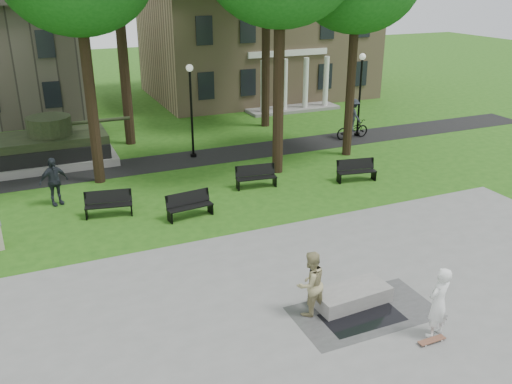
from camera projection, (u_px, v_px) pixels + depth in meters
The scene contains 18 objects.
ground at pixel (293, 268), 17.40m from camera, with size 120.00×120.00×0.00m, color #204E12.
plaza at pixel (387, 362), 13.14m from camera, with size 22.00×16.00×0.02m, color gray.
footpath at pixel (186, 160), 27.62m from camera, with size 44.00×2.60×0.01m, color black.
building_right at pixel (256, 37), 41.63m from camera, with size 17.00×12.00×8.60m.
lamp_mid at pixel (191, 104), 27.02m from camera, with size 0.36×0.36×4.73m.
lamp_right at pixel (360, 88), 30.72m from camera, with size 0.36×0.36×4.73m.
tank_monument at pixel (47, 148), 26.62m from camera, with size 7.45×3.40×2.40m.
puddle at pixel (362, 317), 14.83m from camera, with size 2.20×1.20×0.00m, color black.
concrete_block at pixel (351, 296), 15.43m from camera, with size 2.20×1.00×0.45m, color gray.
skateboard at pixel (432, 341), 13.82m from camera, with size 0.78×0.20×0.07m, color brown.
skateboarder at pixel (438, 303), 13.74m from camera, with size 0.72×0.47×1.98m, color white.
friend_watching at pixel (310, 284), 14.68m from camera, with size 0.91×0.71×1.88m, color #9A9063.
pedestrian_walker at pixel (54, 182), 21.85m from camera, with size 1.17×0.49×2.00m, color #20252B.
cyclist at pixel (353, 123), 30.88m from camera, with size 2.16×1.24×2.30m.
park_bench_0 at pixel (108, 203), 21.01m from camera, with size 1.85×0.84×1.00m.
park_bench_1 at pixel (189, 204), 20.89m from camera, with size 1.84×0.73×1.00m.
park_bench_2 at pixel (256, 176), 23.86m from camera, with size 1.84×0.74×1.00m.
park_bench_3 at pixel (356, 170), 24.62m from camera, with size 1.85×0.83×1.00m.
Camera 1 is at (-7.18, -13.51, 8.72)m, focal length 38.00 mm.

